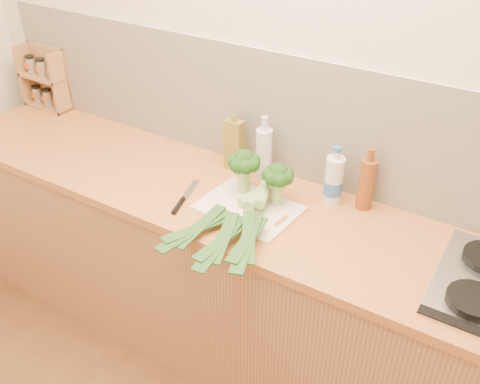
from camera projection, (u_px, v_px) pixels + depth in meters
The scene contains 14 objects.
room_shell at pixel (291, 118), 2.22m from camera, with size 3.50×3.50×3.50m.
counter at pixel (253, 287), 2.41m from camera, with size 3.20×0.62×0.90m.
chopping_board at pixel (249, 208), 2.14m from camera, with size 0.38×0.28×0.01m, color white.
broccoli_left at pixel (244, 163), 2.16m from camera, with size 0.13×0.14×0.19m.
broccoli_right at pixel (278, 176), 2.09m from camera, with size 0.13×0.13×0.18m.
leek_front at pixel (240, 203), 2.12m from camera, with size 0.20×0.67×0.04m.
leek_mid at pixel (249, 207), 2.07m from camera, with size 0.14×0.68×0.04m.
leek_back at pixel (259, 208), 2.03m from camera, with size 0.24×0.61×0.04m.
chefs_knife at pixel (181, 202), 2.17m from camera, with size 0.09×0.26×0.02m.
spice_rack at pixel (47, 81), 2.89m from camera, with size 0.28×0.11×0.33m.
oil_tin at pixel (234, 145), 2.34m from camera, with size 0.08×0.05×0.26m.
glass_bottle at pixel (264, 153), 2.28m from camera, with size 0.07×0.07×0.29m.
amber_bottle at pixel (366, 183), 2.09m from camera, with size 0.06×0.06×0.27m.
water_bottle at pixel (334, 181), 2.14m from camera, with size 0.08×0.08×0.23m.
Camera 1 is at (0.88, -0.34, 2.14)m, focal length 40.00 mm.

